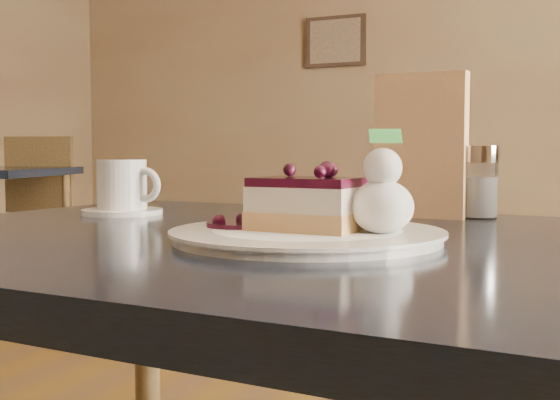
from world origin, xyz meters
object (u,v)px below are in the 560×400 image
at_px(cheesecake_slice, 307,204).
at_px(coffee_set, 123,190).
at_px(dessert_plate, 307,236).
at_px(main_table, 325,302).

distance_m(cheesecake_slice, coffee_set, 0.43).
bearing_deg(cheesecake_slice, coffee_set, 157.27).
distance_m(dessert_plate, cheesecake_slice, 0.03).
relative_size(main_table, cheesecake_slice, 9.98).
relative_size(dessert_plate, coffee_set, 2.17).
bearing_deg(main_table, cheesecake_slice, -90.00).
xyz_separation_m(dessert_plate, coffee_set, (-0.39, 0.18, 0.03)).
bearing_deg(dessert_plate, cheesecake_slice, 0.00).
bearing_deg(cheesecake_slice, dessert_plate, 0.00).
height_order(cheesecake_slice, coffee_set, coffee_set).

